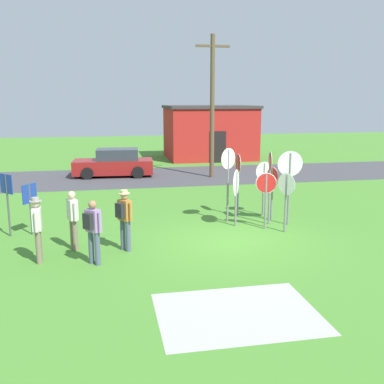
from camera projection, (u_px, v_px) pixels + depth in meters
ground_plane at (227, 241)px, 13.36m from camera, size 80.00×80.00×0.00m
street_asphalt at (170, 176)px, 24.73m from camera, size 60.00×6.40×0.01m
concrete_path at (237, 313)px, 8.88m from camera, size 3.20×2.40×0.01m
building_background at (209, 132)px, 31.93m from camera, size 6.18×5.18×3.74m
utility_pole at (212, 104)px, 23.64m from camera, size 1.80×0.24×7.47m
parked_car_on_street at (114, 164)px, 24.60m from camera, size 4.40×2.22×1.51m
stop_sign_rear_right at (290, 174)px, 14.82m from camera, size 0.84×0.12×2.51m
stop_sign_far_back at (266, 191)px, 14.42m from camera, size 0.65×0.22×1.87m
stop_sign_low_front at (286, 193)px, 14.06m from camera, size 0.30×0.64×1.91m
stop_sign_leaning_left at (236, 188)px, 14.73m from camera, size 0.44×0.78×1.92m
stop_sign_rear_left at (238, 174)px, 15.97m from camera, size 0.07×0.69×2.28m
stop_sign_tallest at (228, 172)px, 15.17m from camera, size 0.60×0.42×2.57m
stop_sign_center_cluster at (272, 185)px, 15.55m from camera, size 0.20×0.63×1.88m
stop_sign_nearest at (270, 176)px, 14.88m from camera, size 0.16×0.63×2.48m
stop_sign_leaning_right at (264, 179)px, 16.14m from camera, size 0.66×0.15×1.97m
person_holding_notes at (124, 216)px, 12.35m from camera, size 0.47×0.48×1.74m
person_with_sunhat at (93, 228)px, 11.30m from camera, size 0.48×0.47×1.69m
person_near_signs at (37, 226)px, 11.46m from camera, size 0.31×0.57×1.74m
person_in_teal at (73, 217)px, 12.45m from camera, size 0.34×0.53×1.69m
info_panel_leftmost at (7, 194)px, 13.60m from camera, size 0.44×0.45×1.96m
info_panel_rightmost at (30, 200)px, 13.83m from camera, size 0.36×0.51×1.62m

